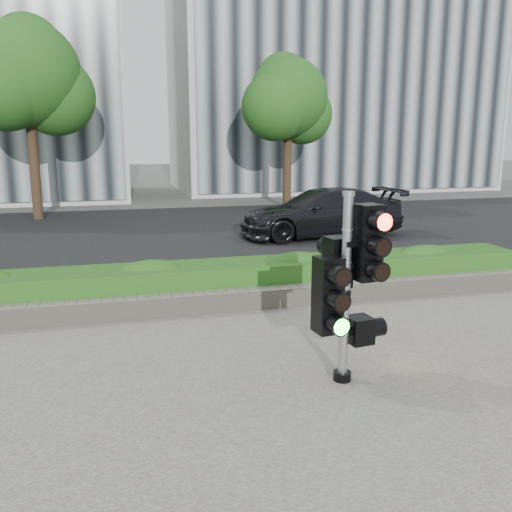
# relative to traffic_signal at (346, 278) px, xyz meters

# --- Properties ---
(ground) EXTENTS (120.00, 120.00, 0.00)m
(ground) POSITION_rel_traffic_signal_xyz_m (-0.83, 1.14, -1.30)
(ground) COLOR #51514C
(ground) RESTS_ON ground
(sidewalk) EXTENTS (16.00, 11.00, 0.03)m
(sidewalk) POSITION_rel_traffic_signal_xyz_m (-0.83, -1.36, -1.29)
(sidewalk) COLOR #9E9389
(sidewalk) RESTS_ON ground
(road) EXTENTS (60.00, 13.00, 0.02)m
(road) POSITION_rel_traffic_signal_xyz_m (-0.83, 11.14, -1.29)
(road) COLOR black
(road) RESTS_ON ground
(curb) EXTENTS (60.00, 0.25, 0.12)m
(curb) POSITION_rel_traffic_signal_xyz_m (-0.83, 4.29, -1.24)
(curb) COLOR gray
(curb) RESTS_ON ground
(stone_wall) EXTENTS (12.00, 0.32, 0.34)m
(stone_wall) POSITION_rel_traffic_signal_xyz_m (-0.83, 3.04, -1.10)
(stone_wall) COLOR gray
(stone_wall) RESTS_ON sidewalk
(hedge) EXTENTS (12.00, 1.00, 0.68)m
(hedge) POSITION_rel_traffic_signal_xyz_m (-0.83, 3.69, -0.93)
(hedge) COLOR #49952E
(hedge) RESTS_ON sidewalk
(building_right) EXTENTS (18.00, 10.00, 12.00)m
(building_right) POSITION_rel_traffic_signal_xyz_m (10.17, 26.14, 4.70)
(building_right) COLOR #B7B7B2
(building_right) RESTS_ON ground
(tree_left) EXTENTS (4.61, 4.03, 7.34)m
(tree_left) POSITION_rel_traffic_signal_xyz_m (-5.35, 15.70, 3.74)
(tree_left) COLOR black
(tree_left) RESTS_ON ground
(tree_right) EXTENTS (4.10, 3.58, 6.53)m
(tree_right) POSITION_rel_traffic_signal_xyz_m (4.65, 16.69, 3.18)
(tree_right) COLOR black
(tree_right) RESTS_ON ground
(traffic_signal) EXTENTS (0.82, 0.64, 2.31)m
(traffic_signal) POSITION_rel_traffic_signal_xyz_m (0.00, 0.00, 0.00)
(traffic_signal) COLOR black
(traffic_signal) RESTS_ON sidewalk
(car_dark) EXTENTS (5.07, 2.25, 1.45)m
(car_dark) POSITION_rel_traffic_signal_xyz_m (3.44, 9.50, -0.56)
(car_dark) COLOR black
(car_dark) RESTS_ON road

